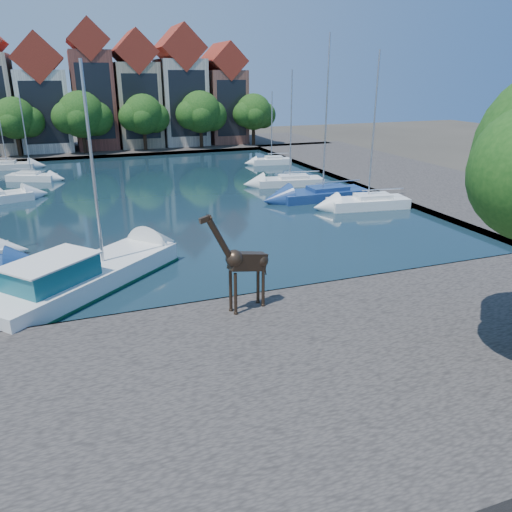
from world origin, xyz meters
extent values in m
plane|color=#38332B|center=(0.00, 0.00, 0.00)|extent=(160.00, 160.00, 0.00)
cube|color=black|center=(0.00, 24.00, 0.04)|extent=(38.00, 50.00, 0.08)
cube|color=#4B4541|center=(0.00, -7.00, 0.25)|extent=(50.00, 14.00, 0.50)
cube|color=#4B4541|center=(0.00, 56.00, 0.25)|extent=(60.00, 16.00, 0.50)
cube|color=#4B4541|center=(25.00, 24.00, 0.25)|extent=(14.00, 52.00, 0.50)
cube|color=silver|center=(-10.50, 56.00, 5.75)|extent=(6.37, 9.00, 10.50)
cube|color=#99311E|center=(-10.50, 56.00, 12.43)|extent=(6.43, 9.18, 6.43)
cube|color=black|center=(-10.50, 51.52, 5.75)|extent=(5.20, 0.05, 7.88)
cube|color=brown|center=(-4.00, 56.00, 7.00)|extent=(5.39, 9.00, 13.00)
cube|color=#99311E|center=(-4.00, 56.00, 14.71)|extent=(5.44, 9.18, 5.44)
cube|color=black|center=(-4.00, 51.52, 7.00)|extent=(4.40, 0.05, 9.75)
cube|color=tan|center=(2.00, 56.00, 6.25)|extent=(5.88, 9.00, 11.50)
cube|color=#99311E|center=(2.00, 56.00, 13.32)|extent=(5.94, 9.18, 5.94)
cube|color=black|center=(2.00, 51.52, 6.25)|extent=(4.80, 0.05, 8.62)
cube|color=beige|center=(8.50, 56.00, 6.50)|extent=(6.37, 9.00, 12.00)
cube|color=#99311E|center=(8.50, 56.00, 13.93)|extent=(6.43, 9.18, 6.43)
cube|color=black|center=(8.50, 51.52, 6.50)|extent=(5.20, 0.05, 9.00)
cube|color=brown|center=(15.00, 56.00, 5.75)|extent=(5.39, 9.00, 10.50)
cube|color=#99311E|center=(15.00, 56.00, 12.21)|extent=(5.44, 9.18, 5.44)
cube|color=black|center=(15.00, 51.52, 5.75)|extent=(4.40, 0.05, 7.88)
cylinder|color=#332114|center=(-14.00, 50.50, 2.10)|extent=(0.50, 0.50, 3.20)
sphere|color=#143C11|center=(-14.00, 50.50, 5.26)|extent=(5.20, 5.20, 5.20)
sphere|color=#143C11|center=(-12.44, 50.80, 4.74)|extent=(3.90, 3.90, 3.90)
sphere|color=#143C11|center=(-15.43, 50.10, 5.00)|extent=(3.64, 3.64, 3.64)
cylinder|color=#332114|center=(-6.00, 50.50, 2.10)|extent=(0.50, 0.50, 3.20)
sphere|color=#143C11|center=(-6.00, 50.50, 5.50)|extent=(6.00, 6.00, 6.00)
sphere|color=#143C11|center=(-4.20, 50.80, 4.90)|extent=(4.50, 4.50, 4.50)
sphere|color=#143C11|center=(-7.65, 50.10, 5.20)|extent=(4.20, 4.20, 4.20)
cylinder|color=#332114|center=(2.00, 50.50, 2.10)|extent=(0.50, 0.50, 3.20)
sphere|color=#143C11|center=(2.00, 50.50, 5.32)|extent=(5.40, 5.40, 5.40)
sphere|color=#143C11|center=(3.62, 50.80, 4.78)|extent=(4.05, 4.05, 4.05)
sphere|color=#143C11|center=(0.51, 50.10, 5.05)|extent=(3.78, 3.78, 3.78)
cylinder|color=#332114|center=(10.00, 50.50, 2.10)|extent=(0.50, 0.50, 3.20)
sphere|color=#143C11|center=(10.00, 50.50, 5.44)|extent=(5.80, 5.80, 5.80)
sphere|color=#143C11|center=(11.74, 50.80, 4.86)|extent=(4.35, 4.35, 4.35)
sphere|color=#143C11|center=(8.40, 50.10, 5.15)|extent=(4.06, 4.06, 4.06)
cylinder|color=#332114|center=(18.00, 50.50, 2.10)|extent=(0.50, 0.50, 3.20)
sphere|color=#143C11|center=(18.00, 50.50, 5.26)|extent=(5.20, 5.20, 5.20)
sphere|color=#143C11|center=(19.56, 50.80, 4.74)|extent=(3.90, 3.90, 3.90)
sphere|color=#143C11|center=(16.57, 50.10, 5.00)|extent=(3.64, 3.64, 3.64)
cylinder|color=#332519|center=(-1.95, -1.89, 1.47)|extent=(0.15, 0.15, 1.94)
cylinder|color=#332519|center=(-2.05, -1.50, 1.47)|extent=(0.15, 0.15, 1.94)
cylinder|color=#332519|center=(-0.51, -1.53, 1.47)|extent=(0.15, 0.15, 1.94)
cylinder|color=#332519|center=(-0.61, -1.13, 1.47)|extent=(0.15, 0.15, 1.94)
cube|color=#332519|center=(-1.23, -1.50, 2.76)|extent=(1.95, 0.96, 1.13)
cylinder|color=#332519|center=(-2.57, -1.84, 4.02)|extent=(1.27, 0.58, 2.01)
cube|color=#332519|center=(-3.21, -2.01, 5.01)|extent=(0.56, 0.29, 0.31)
cube|color=white|center=(-8.01, 4.41, 0.74)|extent=(10.51, 9.82, 1.31)
cube|color=#165963|center=(-9.48, 3.11, 1.59)|extent=(4.57, 4.44, 1.21)
cylinder|color=#B2B2B7|center=(-7.03, 5.27, 6.14)|extent=(0.16, 0.16, 10.09)
cube|color=white|center=(-12.00, 35.37, 0.50)|extent=(5.11, 3.53, 0.84)
cube|color=white|center=(-12.00, 35.37, 0.78)|extent=(2.42, 1.95, 0.46)
cylinder|color=#B2B2B7|center=(-12.00, 35.37, 4.67)|extent=(0.11, 0.11, 7.87)
cube|color=beige|center=(-15.00, 43.58, 0.51)|extent=(6.14, 2.85, 0.86)
cube|color=beige|center=(-15.00, 43.58, 0.80)|extent=(2.76, 1.79, 0.48)
cylinder|color=#B2B2B7|center=(-15.00, 43.58, 4.57)|extent=(0.12, 0.12, 7.64)
cube|color=white|center=(14.57, 13.57, 0.59)|extent=(6.81, 3.13, 1.03)
cube|color=white|center=(14.57, 13.57, 0.94)|extent=(3.06, 1.97, 0.57)
cylinder|color=#B2B2B7|center=(14.57, 13.57, 6.55)|extent=(0.14, 0.14, 11.34)
cube|color=navy|center=(12.49, 17.62, 0.59)|extent=(7.84, 2.76, 1.01)
cube|color=navy|center=(12.49, 17.62, 0.92)|extent=(3.43, 1.93, 0.56)
cylinder|color=#B2B2B7|center=(12.49, 17.62, 7.24)|extent=(0.13, 0.13, 12.75)
cube|color=silver|center=(12.12, 23.91, 0.54)|extent=(6.76, 3.34, 0.92)
cube|color=silver|center=(12.12, 23.91, 0.85)|extent=(3.06, 2.05, 0.51)
cylinder|color=#B2B2B7|center=(12.12, 23.91, 5.84)|extent=(0.12, 0.12, 10.09)
cube|color=white|center=(15.00, 35.90, 0.53)|extent=(4.82, 2.24, 0.90)
cube|color=white|center=(15.00, 35.90, 0.83)|extent=(2.17, 1.40, 0.50)
cylinder|color=#B2B2B7|center=(15.00, 35.90, 4.67)|extent=(0.12, 0.12, 7.78)
camera|label=1|loc=(-8.00, -20.81, 10.50)|focal=35.00mm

